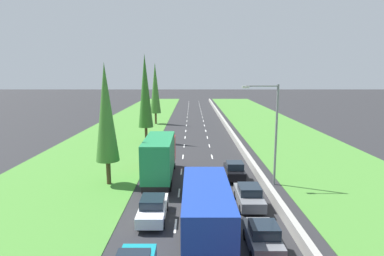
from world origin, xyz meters
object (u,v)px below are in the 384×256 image
green_box_truck_left_lane (159,157)px  blue_hatchback_centre_lane (197,186)px  black_hatchback_right_lane (233,170)px  poplar_tree_fourth (154,88)px  white_sedan_left_lane (152,208)px  poplar_tree_second (105,113)px  grey_hatchback_right_lane (262,237)px  street_light_mast (271,127)px  grey_sedan_right_lane (248,196)px  poplar_tree_third (144,91)px  blue_box_truck_centre_lane (205,216)px

green_box_truck_left_lane → blue_hatchback_centre_lane: 5.54m
black_hatchback_right_lane → poplar_tree_fourth: 36.77m
white_sedan_left_lane → poplar_tree_second: 10.42m
grey_hatchback_right_lane → street_light_mast: street_light_mast is taller
blue_hatchback_centre_lane → white_sedan_left_lane: bearing=-125.6°
poplar_tree_second → grey_hatchback_right_lane: bearing=-44.4°
green_box_truck_left_lane → white_sedan_left_lane: bearing=-87.8°
white_sedan_left_lane → blue_hatchback_centre_lane: bearing=54.4°
grey_hatchback_right_lane → green_box_truck_left_lane: 14.36m
grey_hatchback_right_lane → poplar_tree_second: bearing=135.6°
grey_hatchback_right_lane → grey_sedan_right_lane: size_ratio=0.87×
grey_hatchback_right_lane → street_light_mast: (3.10, 11.16, 4.40)m
grey_hatchback_right_lane → street_light_mast: bearing=74.5°
grey_hatchback_right_lane → green_box_truck_left_lane: bearing=119.1°
blue_hatchback_centre_lane → poplar_tree_third: 23.59m
poplar_tree_second → grey_sedan_right_lane: bearing=-22.7°
green_box_truck_left_lane → street_light_mast: bearing=-7.5°
white_sedan_left_lane → poplar_tree_second: size_ratio=0.41×
grey_sedan_right_lane → green_box_truck_left_lane: size_ratio=0.48×
poplar_tree_third → blue_box_truck_centre_lane: bearing=-76.0°
poplar_tree_fourth → grey_hatchback_right_lane: bearing=-76.6°
poplar_tree_fourth → green_box_truck_left_lane: bearing=-83.0°
blue_box_truck_centre_lane → black_hatchback_right_lane: 13.33m
grey_hatchback_right_lane → black_hatchback_right_lane: same height
green_box_truck_left_lane → poplar_tree_fourth: size_ratio=0.78×
street_light_mast → blue_box_truck_centre_lane: bearing=-119.1°
poplar_tree_third → street_light_mast: (13.81, -18.69, -2.18)m
white_sedan_left_lane → poplar_tree_fourth: size_ratio=0.37×
white_sedan_left_lane → poplar_tree_fourth: bearing=96.0°
blue_box_truck_centre_lane → blue_hatchback_centre_lane: size_ratio=2.41×
poplar_tree_fourth → blue_box_truck_centre_lane: bearing=-80.4°
black_hatchback_right_lane → poplar_tree_second: 12.93m
blue_box_truck_centre_lane → street_light_mast: (6.32, 11.35, 3.05)m
grey_sedan_right_lane → poplar_tree_second: (-11.83, 4.94, 5.68)m
white_sedan_left_lane → blue_hatchback_centre_lane: 5.38m
blue_box_truck_centre_lane → black_hatchback_right_lane: bearing=75.8°
poplar_tree_second → poplar_tree_fourth: (0.31, 35.86, 0.60)m
grey_sedan_right_lane → black_hatchback_right_lane: black_hatchback_right_lane is taller
white_sedan_left_lane → poplar_tree_third: bearing=98.9°
grey_sedan_right_lane → green_box_truck_left_lane: (-7.29, 6.17, 1.37)m
blue_box_truck_centre_lane → grey_hatchback_right_lane: blue_box_truck_centre_lane is taller
white_sedan_left_lane → street_light_mast: (9.74, 7.17, 4.42)m
grey_hatchback_right_lane → black_hatchback_right_lane: bearing=89.8°
grey_hatchback_right_lane → blue_box_truck_centre_lane: bearing=-176.7°
blue_hatchback_centre_lane → poplar_tree_fourth: bearing=101.2°
blue_hatchback_centre_lane → poplar_tree_fourth: size_ratio=0.32×
blue_hatchback_centre_lane → poplar_tree_second: (-7.99, 2.88, 5.65)m
white_sedan_left_lane → poplar_tree_fourth: poplar_tree_fourth is taller
green_box_truck_left_lane → black_hatchback_right_lane: bearing=1.5°
black_hatchback_right_lane → blue_hatchback_centre_lane: (-3.55, -4.30, 0.00)m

